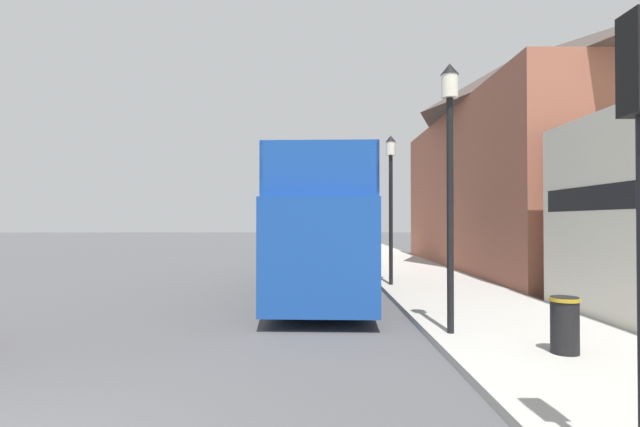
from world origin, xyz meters
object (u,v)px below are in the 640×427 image
object	(u,v)px
lamp_post_nearest	(450,149)
litter_bin	(565,323)
parked_car_ahead_of_bus	(337,255)
lamp_post_second	(391,182)
tour_bus	(325,237)

from	to	relation	value
lamp_post_nearest	litter_bin	xyz separation A→B (m)	(1.46, -1.48, -3.05)
parked_car_ahead_of_bus	litter_bin	distance (m)	15.61
lamp_post_second	litter_bin	bearing A→B (deg)	-80.19
parked_car_ahead_of_bus	lamp_post_second	xyz separation A→B (m)	(1.54, -6.58, 2.92)
parked_car_ahead_of_bus	lamp_post_nearest	size ratio (longest dim) A/B	0.81
tour_bus	lamp_post_second	bearing A→B (deg)	37.09
lamp_post_second	lamp_post_nearest	bearing A→B (deg)	-89.61
lamp_post_nearest	tour_bus	bearing A→B (deg)	111.88
tour_bus	lamp_post_nearest	bearing A→B (deg)	-65.45
lamp_post_nearest	litter_bin	bearing A→B (deg)	-45.37
parked_car_ahead_of_bus	tour_bus	bearing A→B (deg)	-94.01
parked_car_ahead_of_bus	lamp_post_second	world-z (taller)	lamp_post_second
tour_bus	lamp_post_nearest	world-z (taller)	lamp_post_nearest
tour_bus	lamp_post_second	size ratio (longest dim) A/B	2.01
parked_car_ahead_of_bus	litter_bin	xyz separation A→B (m)	(3.05, -15.31, -0.05)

